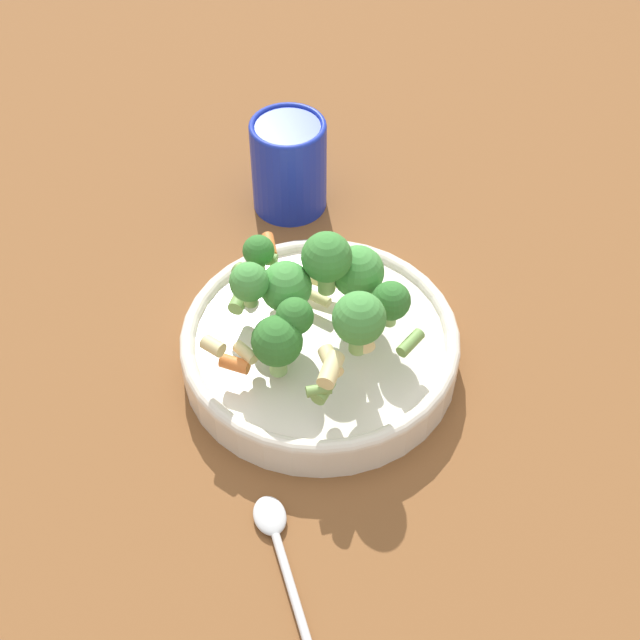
{
  "coord_description": "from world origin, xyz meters",
  "views": [
    {
      "loc": [
        -0.29,
        -0.43,
        0.63
      ],
      "look_at": [
        0.0,
        0.0,
        0.06
      ],
      "focal_mm": 50.0,
      "sensor_mm": 36.0,
      "label": 1
    }
  ],
  "objects": [
    {
      "name": "bowl",
      "position": [
        0.0,
        0.0,
        0.02
      ],
      "size": [
        0.25,
        0.25,
        0.04
      ],
      "color": "silver",
      "rests_on": "ground_plane"
    },
    {
      "name": "cup",
      "position": [
        0.1,
        0.2,
        0.05
      ],
      "size": [
        0.08,
        0.08,
        0.1
      ],
      "color": "#192DAD",
      "rests_on": "ground_plane"
    },
    {
      "name": "ground_plane",
      "position": [
        0.0,
        0.0,
        0.0
      ],
      "size": [
        3.0,
        3.0,
        0.0
      ],
      "primitive_type": "plane",
      "color": "brown"
    },
    {
      "name": "spoon",
      "position": [
        -0.14,
        -0.14,
        0.0
      ],
      "size": [
        0.07,
        0.16,
        0.01
      ],
      "rotation": [
        0.0,
        0.0,
        7.55
      ],
      "color": "silver",
      "rests_on": "ground_plane"
    },
    {
      "name": "pasta_salad",
      "position": [
        -0.0,
        -0.0,
        0.09
      ],
      "size": [
        0.18,
        0.19,
        0.09
      ],
      "color": "#8CB766",
      "rests_on": "bowl"
    }
  ]
}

